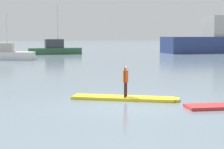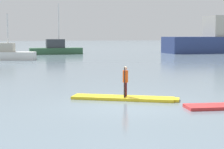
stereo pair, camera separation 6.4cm
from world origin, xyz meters
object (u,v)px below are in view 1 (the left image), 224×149
paddler_child_solo (126,80)px  motor_boat_small_navy (3,54)px  paddleboard_near (125,98)px  fishing_boat_green_midground (55,49)px  fishing_boat_white_large (222,39)px

paddler_child_solo → motor_boat_small_navy: bearing=100.1°
paddleboard_near → paddler_child_solo: 0.65m
paddler_child_solo → fishing_boat_green_midground: (1.60, 31.27, -0.10)m
paddleboard_near → fishing_boat_green_midground: 31.30m
fishing_boat_white_large → motor_boat_small_navy: bearing=-165.5°
paddler_child_solo → fishing_boat_white_large: fishing_boat_white_large is taller
paddleboard_near → paddler_child_solo: (0.01, -0.02, 0.65)m
paddleboard_near → paddler_child_solo: paddler_child_solo is taller
motor_boat_small_navy → fishing_boat_green_midground: bearing=56.6°
paddler_child_solo → fishing_boat_white_large: (21.97, 29.46, 1.01)m
paddleboard_near → fishing_boat_green_midground: fishing_boat_green_midground is taller
paddler_child_solo → motor_boat_small_navy: (-4.04, 22.71, -0.18)m
paddleboard_near → paddler_child_solo: bearing=-67.0°
paddler_child_solo → fishing_boat_green_midground: 31.31m
fishing_boat_green_midground → motor_boat_small_navy: (-5.65, -8.56, -0.08)m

